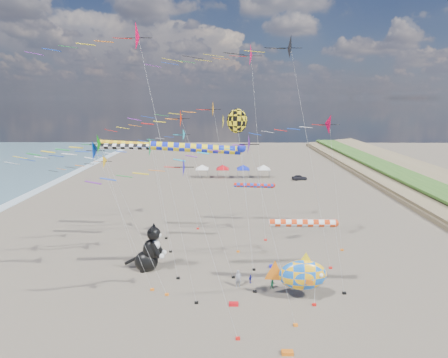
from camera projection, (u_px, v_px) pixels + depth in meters
name	position (u px, v px, depth m)	size (l,w,h in m)	color
ground	(225.00, 350.00, 27.16)	(260.00, 260.00, 0.00)	brown
delta_kite_0	(158.00, 174.00, 25.25)	(11.36, 1.65, 14.99)	#1F15BA
delta_kite_1	(206.00, 112.00, 40.43)	(11.90, 2.12, 18.95)	orange
delta_kite_2	(104.00, 147.00, 31.34)	(11.49, 2.08, 16.19)	#107C13
delta_kite_3	(236.00, 148.00, 26.55)	(9.67, 1.69, 16.66)	#4D1388
delta_kite_4	(133.00, 40.00, 27.96)	(12.72, 2.48, 25.16)	#F0033D
delta_kite_5	(237.00, 56.00, 42.58)	(15.79, 3.00, 25.81)	#CB0F49
delta_kite_6	(101.00, 166.00, 39.54)	(8.48, 1.80, 12.84)	yellow
delta_kite_7	(172.00, 137.00, 49.05)	(9.34, 1.88, 15.15)	#23B1D5
delta_kite_8	(323.00, 126.00, 41.27)	(11.95, 2.69, 17.43)	#F1003B
delta_kite_9	(95.00, 152.00, 32.38)	(11.15, 1.92, 15.53)	#0536CA
delta_kite_10	(286.00, 50.00, 34.77)	(16.70, 2.60, 25.36)	black
delta_kite_11	(182.00, 122.00, 34.23)	(11.16, 1.95, 18.18)	#FC2405
delta_kite_12	(145.00, 150.00, 34.63)	(8.73, 2.22, 15.49)	#189348
windsock_0	(129.00, 147.00, 41.33)	(8.45, 0.72, 13.86)	black
windsock_1	(129.00, 144.00, 45.63)	(8.34, 0.77, 13.66)	orange
windsock_2	(256.00, 186.00, 52.58)	(7.57, 0.70, 6.63)	red
windsock_3	(201.00, 149.00, 31.93)	(9.99, 0.83, 15.05)	#1424CB
windsock_4	(306.00, 223.00, 33.23)	(7.86, 0.78, 7.89)	red
angelfish_kite	(235.00, 122.00, 37.89)	(3.74, 3.02, 17.99)	yellow
cat_inflatable	(148.00, 247.00, 39.27)	(4.07, 2.04, 5.50)	black
fish_inflatable	(302.00, 275.00, 33.31)	(6.15, 2.27, 4.99)	blue
person_adult	(238.00, 279.00, 35.99)	(0.68, 0.45, 1.87)	gray
child_green	(273.00, 284.00, 35.71)	(0.53, 0.41, 1.08)	#248D58
child_blue	(250.00, 279.00, 36.86)	(0.56, 0.23, 0.95)	#2427A1
kite_bag_0	(273.00, 266.00, 40.25)	(0.90, 0.44, 0.30)	#1414CC
kite_bag_1	(234.00, 304.00, 32.92)	(0.90, 0.44, 0.30)	red
kite_bag_2	(287.00, 353.00, 26.62)	(0.90, 0.44, 0.30)	orange
tent_row	(233.00, 165.00, 84.88)	(19.20, 4.20, 3.80)	white
parked_car	(300.00, 177.00, 83.34)	(1.45, 3.59, 1.22)	#26262D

